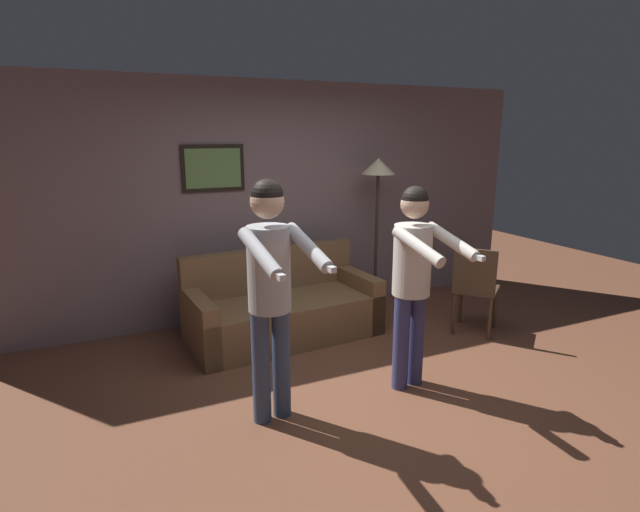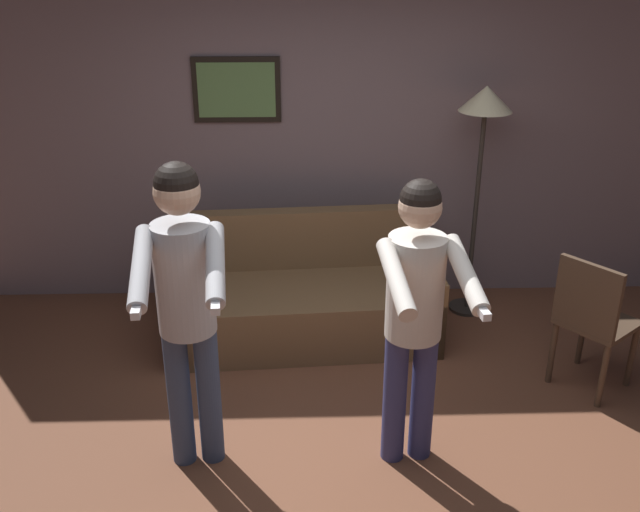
% 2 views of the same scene
% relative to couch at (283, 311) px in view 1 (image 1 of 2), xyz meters
% --- Properties ---
extents(ground_plane, '(12.00, 12.00, 0.00)m').
position_rel_couch_xyz_m(ground_plane, '(0.23, -1.47, -0.28)').
color(ground_plane, brown).
extents(back_wall_assembly, '(6.40, 0.09, 2.60)m').
position_rel_couch_xyz_m(back_wall_assembly, '(0.22, 0.74, 1.03)').
color(back_wall_assembly, slate).
rests_on(back_wall_assembly, ground_plane).
extents(couch, '(1.95, 0.97, 0.87)m').
position_rel_couch_xyz_m(couch, '(0.00, 0.00, 0.00)').
color(couch, brown).
rests_on(couch, ground_plane).
extents(torchiere_lamp, '(0.39, 0.39, 1.77)m').
position_rel_couch_xyz_m(torchiere_lamp, '(1.31, 0.35, 1.24)').
color(torchiere_lamp, '#332D28').
rests_on(torchiere_lamp, ground_plane).
extents(person_standing_left, '(0.48, 0.74, 1.75)m').
position_rel_couch_xyz_m(person_standing_left, '(-0.61, -1.41, 0.79)').
color(person_standing_left, '#3C4D6E').
rests_on(person_standing_left, ground_plane).
extents(person_standing_right, '(0.49, 0.68, 1.65)m').
position_rel_couch_xyz_m(person_standing_right, '(0.57, -1.42, 0.72)').
color(person_standing_right, '#3B3E75').
rests_on(person_standing_right, ground_plane).
extents(dining_chair_distant, '(0.59, 0.59, 0.93)m').
position_rel_couch_xyz_m(dining_chair_distant, '(1.81, -0.77, 0.25)').
color(dining_chair_distant, '#4C3828').
rests_on(dining_chair_distant, ground_plane).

